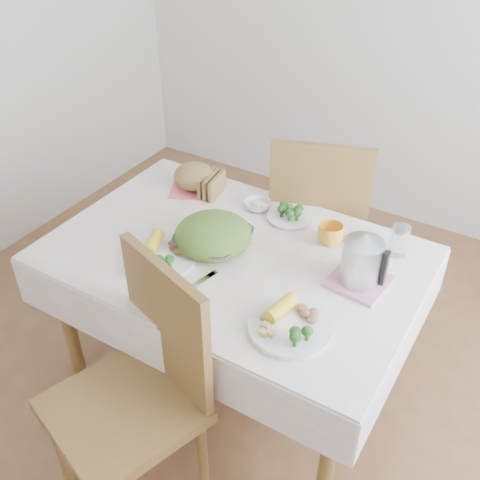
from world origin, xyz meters
The scene contains 20 objects.
floor centered at (0.00, 0.00, 0.00)m, with size 3.60×3.60×0.00m, color brown.
back_wall centered at (0.00, 1.80, 1.35)m, with size 3.60×3.60×0.00m, color silver.
dining_table centered at (0.00, 0.00, 0.38)m, with size 1.40×0.90×0.75m, color brown.
tablecloth centered at (0.00, 0.00, 0.76)m, with size 1.50×1.00×0.01m, color white.
chair_near centered at (-0.02, -0.70, 0.46)m, with size 0.48×0.48×1.06m, color brown.
chair_far centered at (0.07, 0.72, 0.46)m, with size 0.48×0.48×1.07m, color brown.
salad_bowl centered at (-0.09, -0.01, 0.80)m, with size 0.30×0.30×0.07m, color white.
dinner_plate_left centered at (-0.22, -0.20, 0.77)m, with size 0.29×0.29×0.02m, color white.
dinner_plate_right centered at (0.40, -0.27, 0.77)m, with size 0.29×0.29×0.02m, color white.
broccoli_plate centered at (0.08, 0.34, 0.77)m, with size 0.20×0.20×0.02m, color beige.
napkin centered at (-0.43, 0.34, 0.76)m, with size 0.23×0.23×0.00m, color #F76668.
bread_loaf centered at (-0.43, 0.34, 0.82)m, with size 0.20×0.19×0.12m, color olive.
fruit_bowl centered at (-0.08, 0.34, 0.78)m, with size 0.12×0.12×0.04m, color white.
yellow_mug centered at (0.31, 0.27, 0.81)m, with size 0.11×0.11×0.09m, color yellow.
glass_tumbler centered at (0.58, 0.34, 0.83)m, with size 0.07×0.07×0.14m, color white.
pink_tray centered at (0.51, 0.09, 0.77)m, with size 0.21×0.21×0.02m, color pink.
electric_kettle centered at (0.51, 0.09, 0.88)m, with size 0.15×0.15×0.22m, color #B2B5BA.
fork_left centered at (-0.08, -0.25, 0.76)m, with size 0.02×0.16×0.00m, color silver.
fork_right centered at (-0.01, -0.25, 0.76)m, with size 0.02×0.20×0.00m, color silver.
knife centered at (-0.08, -0.25, 0.76)m, with size 0.02×0.17×0.00m, color silver.
Camera 1 is at (0.98, -1.54, 2.16)m, focal length 42.00 mm.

